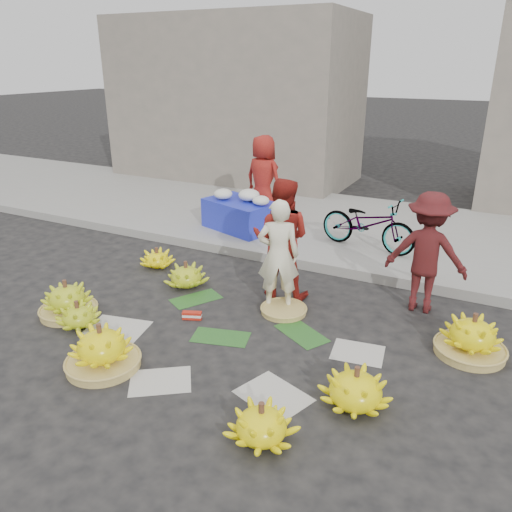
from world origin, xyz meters
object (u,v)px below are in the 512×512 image
at_px(banana_bunch_0, 67,300).
at_px(banana_bunch_4, 356,388).
at_px(flower_table, 240,213).
at_px(bicycle, 368,224).
at_px(vendor_cream, 278,255).

bearing_deg(banana_bunch_0, banana_bunch_4, -1.50).
relative_size(banana_bunch_4, flower_table, 0.62).
height_order(banana_bunch_0, bicycle, bicycle).
height_order(vendor_cream, bicycle, vendor_cream).
bearing_deg(banana_bunch_4, flower_table, 130.89).
relative_size(banana_bunch_0, banana_bunch_4, 0.78).
relative_size(flower_table, bicycle, 0.89).
bearing_deg(flower_table, banana_bunch_0, -79.16).
relative_size(banana_bunch_0, vendor_cream, 0.48).
bearing_deg(bicycle, banana_bunch_0, 153.68).
relative_size(banana_bunch_4, vendor_cream, 0.62).
distance_m(vendor_cream, bicycle, 2.39).
bearing_deg(banana_bunch_4, banana_bunch_0, 178.50).
bearing_deg(flower_table, banana_bunch_4, -31.25).
height_order(banana_bunch_0, banana_bunch_4, banana_bunch_0).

